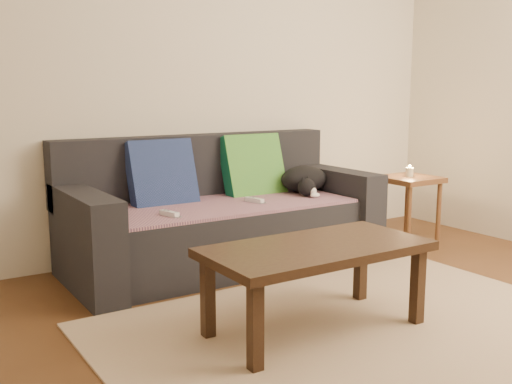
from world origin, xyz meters
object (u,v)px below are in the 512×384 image
at_px(wii_remote_a, 169,214).
at_px(side_table, 409,188).
at_px(coffee_table, 316,256).
at_px(cat, 304,180).
at_px(wii_remote_b, 254,200).
at_px(sofa, 220,220).

xyz_separation_m(wii_remote_a, side_table, (2.05, 0.02, -0.03)).
height_order(side_table, coffee_table, side_table).
distance_m(cat, wii_remote_b, 0.55).
distance_m(cat, side_table, 0.89).
xyz_separation_m(wii_remote_a, coffee_table, (0.32, -1.01, -0.07)).
distance_m(sofa, wii_remote_a, 0.59).
relative_size(side_table, coffee_table, 0.47).
bearing_deg(cat, wii_remote_a, 166.79).
relative_size(sofa, side_table, 4.07).
relative_size(wii_remote_a, coffee_table, 0.14).
relative_size(cat, coffee_table, 0.42).
relative_size(sofa, wii_remote_b, 14.00).
relative_size(wii_remote_a, side_table, 0.29).
distance_m(cat, coffee_table, 1.53).
height_order(sofa, cat, sofa).
xyz_separation_m(cat, coffee_table, (-0.88, -1.25, -0.14)).
bearing_deg(wii_remote_b, cat, -88.70).
height_order(wii_remote_a, wii_remote_b, same).
bearing_deg(wii_remote_a, coffee_table, -176.09).
distance_m(sofa, cat, 0.73).
bearing_deg(coffee_table, sofa, 81.79).
bearing_deg(sofa, coffee_table, -98.21).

